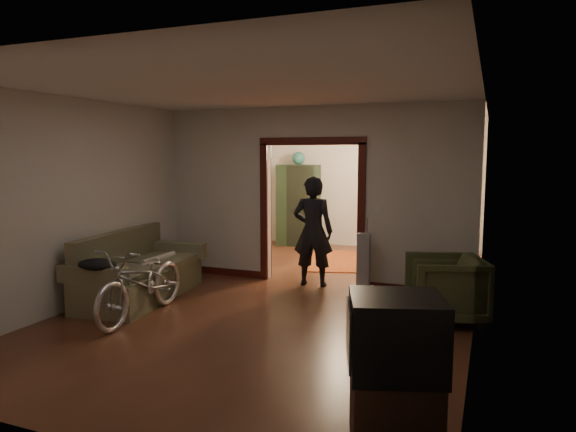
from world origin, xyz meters
The scene contains 24 objects.
floor centered at (0.00, 0.00, 0.00)m, with size 5.00×8.50×0.01m, color #3F1F14.
ceiling centered at (0.00, 0.00, 2.80)m, with size 5.00×8.50×0.01m, color white.
wall_back centered at (0.00, 4.25, 1.40)m, with size 5.00×0.02×2.80m, color beige.
wall_left centered at (-2.50, 0.00, 1.40)m, with size 0.02×8.50×2.80m, color beige.
wall_right centered at (2.50, 0.00, 1.40)m, with size 0.02×8.50×2.80m, color beige.
partition_wall centered at (0.00, 0.75, 1.40)m, with size 5.00×0.14×2.80m, color beige.
door_casing centered at (0.00, 0.75, 1.10)m, with size 1.74×0.20×2.32m, color #3F130E.
far_window centered at (0.70, 4.21, 1.55)m, with size 0.98×0.06×1.28m, color black.
chandelier centered at (0.00, 2.50, 2.35)m, with size 0.24×0.24×0.24m, color #FFE0A5.
light_switch centered at (1.05, 0.68, 1.25)m, with size 0.08×0.01×0.12m, color silver.
sofa centered at (-1.99, -1.01, 0.48)m, with size 0.93×2.07×0.95m, color brown.
rolled_paper centered at (-1.89, -0.71, 0.53)m, with size 0.09×0.09×0.75m, color beige.
jacket centered at (-1.94, -1.92, 0.68)m, with size 0.52×0.39×0.15m, color black.
bicycle centered at (-1.41, -1.73, 0.47)m, with size 0.62×1.78×0.94m, color silver.
armchair centered at (2.15, -0.43, 0.41)m, with size 0.87×0.90×0.82m, color #404828.
tv_stand centered at (2.07, -3.46, 0.27)m, with size 0.60×0.54×0.54m, color black.
crt_tv centered at (2.07, -3.46, 0.82)m, with size 0.63×0.57×0.55m, color black.
vacuum centered at (0.92, 0.40, 0.46)m, with size 0.28×0.22×0.91m, color gray.
person centered at (0.06, 0.60, 0.86)m, with size 0.63×0.41×1.72m, color black.
oriental_rug centered at (0.12, 2.60, 0.01)m, with size 1.56×2.04×0.02m, color maroon.
locker centered at (-1.43, 3.91, 0.91)m, with size 0.91×0.51×1.83m, color black.
globe centered at (-1.43, 3.91, 1.94)m, with size 0.29×0.29×0.29m, color #1E5972.
desk centered at (0.93, 3.70, 0.40)m, with size 1.09×0.61×0.80m, color #341811.
desk_chair centered at (0.50, 3.30, 0.41)m, with size 0.37×0.37×0.82m, color #341811.
Camera 1 is at (2.63, -6.90, 2.06)m, focal length 32.00 mm.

